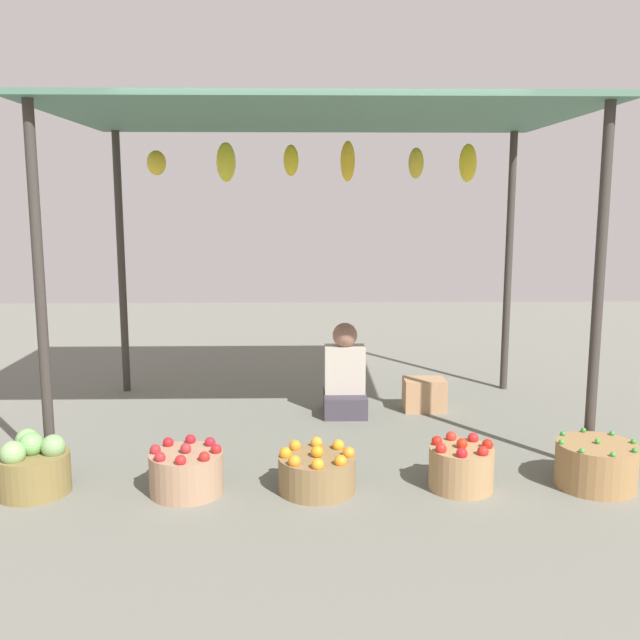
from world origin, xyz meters
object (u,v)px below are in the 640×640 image
at_px(basket_oranges, 317,472).
at_px(vendor_person, 345,379).
at_px(basket_green_chilies, 596,465).
at_px(wooden_crate_near_vendor, 424,395).
at_px(basket_red_tomatoes, 461,467).
at_px(basket_red_apples, 186,472).
at_px(basket_cabbages, 33,467).

bearing_deg(basket_oranges, vendor_person, 80.87).
relative_size(basket_green_chilies, wooden_crate_near_vendor, 1.41).
bearing_deg(basket_red_tomatoes, basket_red_apples, -179.09).
xyz_separation_m(basket_red_apples, basket_green_chilies, (2.59, 0.04, 0.01)).
bearing_deg(basket_cabbages, basket_red_apples, -1.36).
bearing_deg(vendor_person, basket_red_apples, -122.74).
bearing_deg(basket_red_apples, basket_oranges, 1.05).
bearing_deg(wooden_crate_near_vendor, basket_green_chilies, -64.44).
bearing_deg(basket_red_apples, basket_red_tomatoes, 0.91).
bearing_deg(basket_cabbages, basket_oranges, -0.26).
bearing_deg(vendor_person, basket_cabbages, -140.84).
distance_m(vendor_person, basket_green_chilies, 2.23).
bearing_deg(wooden_crate_near_vendor, basket_red_tomatoes, -91.74).
xyz_separation_m(basket_cabbages, basket_oranges, (1.77, -0.01, -0.04)).
height_order(basket_red_apples, basket_green_chilies, basket_red_apples).
bearing_deg(basket_oranges, basket_red_tomatoes, 0.79).
bearing_deg(basket_green_chilies, vendor_person, 132.62).
distance_m(basket_oranges, wooden_crate_near_vendor, 1.98).
relative_size(basket_cabbages, basket_red_apples, 0.98).
distance_m(basket_green_chilies, wooden_crate_near_vendor, 1.88).
xyz_separation_m(basket_red_apples, wooden_crate_near_vendor, (1.78, 1.74, 0.00)).
bearing_deg(basket_red_tomatoes, wooden_crate_near_vendor, 88.26).
bearing_deg(basket_red_tomatoes, basket_green_chilies, 1.00).
distance_m(basket_oranges, basket_red_tomatoes, 0.91).
xyz_separation_m(basket_oranges, basket_green_chilies, (1.78, 0.03, 0.02)).
bearing_deg(basket_green_chilies, basket_cabbages, -179.68).
bearing_deg(basket_red_tomatoes, basket_cabbages, -179.90).
xyz_separation_m(basket_red_tomatoes, basket_green_chilies, (0.86, 0.02, 0.00)).
relative_size(vendor_person, basket_cabbages, 1.73).
height_order(vendor_person, basket_green_chilies, vendor_person).
distance_m(vendor_person, basket_red_tomatoes, 1.78).
bearing_deg(wooden_crate_near_vendor, basket_red_apples, -135.57).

